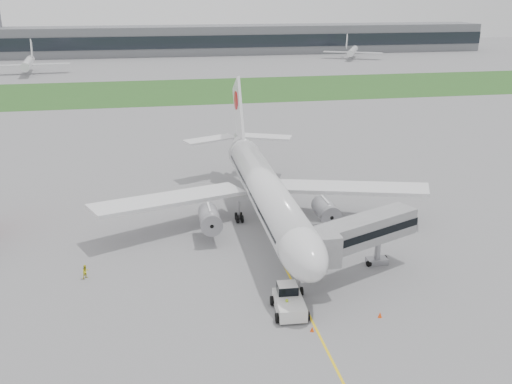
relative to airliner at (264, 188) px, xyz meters
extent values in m
plane|color=gray|center=(0.00, -4.87, -5.66)|extent=(600.00, 600.00, 0.00)
cube|color=#2B5B22|center=(0.00, 115.13, -5.65)|extent=(600.00, 50.00, 0.02)
cube|color=slate|center=(0.00, 225.13, 1.34)|extent=(320.00, 22.00, 14.00)
cube|color=black|center=(0.00, 214.13, 1.34)|extent=(320.00, 0.60, 6.00)
cylinder|color=silver|center=(0.00, -0.87, -0.06)|extent=(5.00, 38.00, 5.00)
ellipsoid|color=silver|center=(0.00, -20.37, -0.06)|extent=(5.00, 11.00, 5.00)
cube|color=black|center=(0.00, -21.37, 0.84)|extent=(3.20, 1.54, 1.14)
cone|color=silver|center=(0.00, 21.13, 0.74)|extent=(5.00, 10.53, 6.16)
cube|color=silver|center=(-13.00, 1.13, -1.26)|extent=(22.13, 13.52, 1.70)
cube|color=silver|center=(13.00, 1.13, -1.26)|extent=(22.13, 13.52, 1.70)
cylinder|color=gray|center=(-8.00, -3.37, -2.66)|extent=(2.70, 5.20, 2.70)
cylinder|color=gray|center=(8.00, -3.37, -2.66)|extent=(2.70, 5.20, 2.70)
cube|color=silver|center=(0.00, 22.63, 5.84)|extent=(0.45, 10.90, 12.76)
cylinder|color=#B60A13|center=(0.00, 23.63, 7.84)|extent=(0.60, 3.20, 3.20)
cube|color=silver|center=(-5.00, 23.63, 1.14)|extent=(9.54, 6.34, 0.35)
cube|color=silver|center=(5.00, 23.63, 1.14)|extent=(9.54, 6.34, 0.35)
cylinder|color=#949398|center=(0.00, -19.87, -4.11)|extent=(0.24, 0.24, 3.10)
cylinder|color=black|center=(-3.20, 2.13, -5.11)|extent=(1.40, 1.10, 1.10)
cylinder|color=black|center=(3.20, 2.13, -5.11)|extent=(1.40, 1.10, 1.10)
cube|color=silver|center=(-1.89, -23.18, -4.76)|extent=(3.09, 5.23, 1.36)
cube|color=silver|center=(-1.81, -21.83, -3.63)|extent=(2.13, 1.91, 1.13)
cube|color=black|center=(-1.81, -21.83, -3.57)|extent=(2.19, 1.97, 0.96)
cylinder|color=black|center=(-3.32, -21.41, -5.15)|extent=(0.45, 1.04, 1.02)
cylinder|color=black|center=(-0.27, -21.57, -5.15)|extent=(0.45, 1.04, 1.02)
cylinder|color=black|center=(-3.50, -24.79, -5.15)|extent=(0.45, 1.04, 1.02)
cylinder|color=black|center=(-0.46, -24.96, -5.15)|extent=(0.45, 1.04, 1.02)
cube|color=#98999B|center=(8.62, -16.01, -0.29)|extent=(14.47, 8.66, 3.10)
cube|color=black|center=(8.62, -16.01, -0.29)|extent=(14.70, 8.84, 0.93)
cube|color=#98999B|center=(2.90, -19.66, -0.29)|extent=(2.68, 3.51, 3.51)
cylinder|color=#949398|center=(11.25, -14.29, -3.70)|extent=(0.72, 0.72, 3.92)
cube|color=#949398|center=(11.25, -14.29, -5.30)|extent=(2.85, 2.32, 0.72)
cylinder|color=black|center=(10.02, -14.83, -5.30)|extent=(0.57, 0.79, 0.72)
cylinder|color=black|center=(12.47, -13.75, -5.30)|extent=(0.57, 0.79, 0.72)
cone|color=#FF470D|center=(-0.50, -26.98, -5.40)|extent=(0.39, 0.39, 0.53)
cone|color=#FF470D|center=(7.02, -25.77, -5.36)|extent=(0.43, 0.43, 0.60)
imported|color=#A9CD22|center=(-2.32, -23.64, -4.72)|extent=(0.79, 0.64, 1.88)
imported|color=yellow|center=(-23.33, -11.66, -4.82)|extent=(1.04, 1.01, 1.68)
camera|label=1|loc=(-14.62, -73.18, 26.06)|focal=40.00mm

